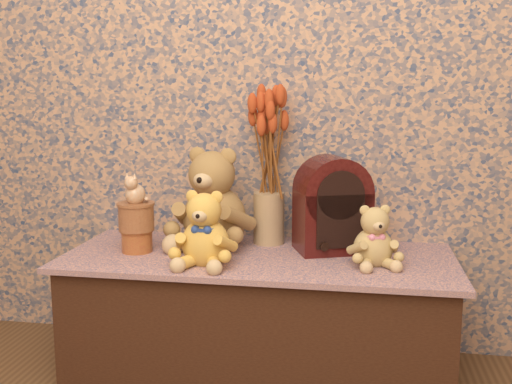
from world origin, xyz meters
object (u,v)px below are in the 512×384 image
teddy_large (214,193)px  teddy_medium (205,224)px  cathedral_radio (332,204)px  cat_figurine (135,188)px  biscuit_tin_lower (137,241)px  teddy_small (374,233)px  ceramic_vase (269,218)px

teddy_large → teddy_medium: 0.26m
cathedral_radio → cat_figurine: cathedral_radio is taller
teddy_medium → biscuit_tin_lower: size_ratio=2.46×
teddy_small → teddy_large: bearing=148.3°
biscuit_tin_lower → cat_figurine: size_ratio=0.96×
teddy_medium → cathedral_radio: 0.49m
ceramic_vase → biscuit_tin_lower: (-0.46, -0.21, -0.06)m
teddy_medium → cat_figurine: cat_figurine is taller
teddy_large → ceramic_vase: bearing=29.9°
teddy_medium → ceramic_vase: 0.36m
cathedral_radio → biscuit_tin_lower: bearing=170.0°
teddy_small → ceramic_vase: size_ratio=1.12×
biscuit_tin_lower → ceramic_vase: bearing=24.4°
teddy_medium → biscuit_tin_lower: (-0.29, 0.11, -0.10)m
cathedral_radio → biscuit_tin_lower: size_ratio=3.16×
teddy_small → cat_figurine: (-0.86, 0.02, 0.13)m
cathedral_radio → ceramic_vase: 0.27m
ceramic_vase → cat_figurine: (-0.46, -0.21, 0.14)m
biscuit_tin_lower → cat_figurine: 0.20m
cat_figurine → biscuit_tin_lower: bearing=8.5°
teddy_large → teddy_small: (0.60, -0.16, -0.09)m
teddy_large → teddy_small: 0.63m
cat_figurine → teddy_large: bearing=37.1°
ceramic_vase → cathedral_radio: bearing=-16.6°
cat_figurine → cathedral_radio: bearing=19.4°
teddy_large → cathedral_radio: 0.45m
teddy_large → biscuit_tin_lower: 0.34m
teddy_small → cat_figurine: size_ratio=1.91×
biscuit_tin_lower → teddy_medium: bearing=-20.2°
teddy_small → cat_figurine: cat_figurine is taller
biscuit_tin_lower → teddy_small: bearing=-1.4°
cathedral_radio → cat_figurine: (-0.71, -0.14, 0.06)m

